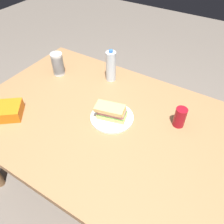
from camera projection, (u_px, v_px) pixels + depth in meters
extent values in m
plane|color=#70665B|center=(104.00, 181.00, 1.90)|extent=(8.00, 8.00, 0.00)
cube|color=#9E7047|center=(101.00, 120.00, 1.39)|extent=(1.59, 1.09, 0.04)
cylinder|color=brown|center=(219.00, 154.00, 1.66)|extent=(0.07, 0.07, 0.71)
cylinder|color=brown|center=(68.00, 90.00, 2.21)|extent=(0.07, 0.07, 0.71)
cylinder|color=white|center=(112.00, 117.00, 1.37)|extent=(0.26, 0.26, 0.01)
cube|color=#DBB26B|center=(112.00, 115.00, 1.36)|extent=(0.19, 0.13, 0.02)
cube|color=#599E3F|center=(112.00, 113.00, 1.35)|extent=(0.18, 0.12, 0.01)
cube|color=#C6727A|center=(112.00, 112.00, 1.34)|extent=(0.17, 0.12, 0.02)
cube|color=yellow|center=(112.00, 110.00, 1.33)|extent=(0.16, 0.11, 0.01)
cube|color=#DBB26B|center=(110.00, 108.00, 1.32)|extent=(0.19, 0.13, 0.02)
cylinder|color=maroon|center=(180.00, 117.00, 1.29)|extent=(0.07, 0.07, 0.12)
cube|color=orange|center=(2.00, 111.00, 1.37)|extent=(0.27, 0.26, 0.07)
cylinder|color=silver|center=(111.00, 66.00, 1.59)|extent=(0.07, 0.07, 0.22)
cylinder|color=blue|center=(111.00, 51.00, 1.51)|extent=(0.03, 0.03, 0.02)
cylinder|color=silver|center=(59.00, 68.00, 1.68)|extent=(0.08, 0.08, 0.09)
cylinder|color=silver|center=(58.00, 66.00, 1.67)|extent=(0.08, 0.08, 0.09)
cylinder|color=silver|center=(58.00, 64.00, 1.66)|extent=(0.08, 0.08, 0.09)
cylinder|color=silver|center=(57.00, 62.00, 1.65)|extent=(0.08, 0.08, 0.09)
cylinder|color=silver|center=(57.00, 60.00, 1.63)|extent=(0.08, 0.08, 0.09)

